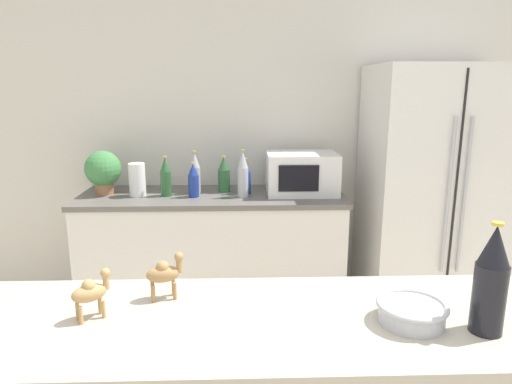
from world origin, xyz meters
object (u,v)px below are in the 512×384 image
camel_figurine (91,292)px  wine_bottle (491,281)px  paper_towel_roll (137,180)px  microwave (302,173)px  fruit_bowl (412,311)px  camel_figurine_second (164,273)px  potted_plant (103,170)px  back_bottle_1 (166,177)px  back_bottle_3 (193,180)px  refrigerator (431,197)px  back_bottle_4 (243,174)px  back_bottle_0 (195,173)px  back_bottle_5 (245,177)px  back_bottle_2 (224,175)px

camel_figurine → wine_bottle: bearing=-5.7°
paper_towel_roll → microwave: 1.12m
fruit_bowl → camel_figurine_second: 0.72m
potted_plant → back_bottle_1: 0.44m
potted_plant → back_bottle_1: size_ratio=1.10×
back_bottle_3 → refrigerator: bearing=0.3°
wine_bottle → fruit_bowl: size_ratio=1.56×
refrigerator → back_bottle_1: 1.82m
back_bottle_1 → back_bottle_4: 0.52m
back_bottle_0 → back_bottle_4: size_ratio=0.92×
back_bottle_1 → fruit_bowl: back_bottle_1 is taller
back_bottle_4 → camel_figurine: back_bottle_4 is taller
potted_plant → camel_figurine: bearing=-74.7°
fruit_bowl → camel_figurine_second: camel_figurine_second is taller
back_bottle_1 → back_bottle_3: 0.19m
back_bottle_5 → back_bottle_2: bearing=161.7°
camel_figurine_second → refrigerator: bearing=48.0°
camel_figurine_second → fruit_bowl: bearing=-13.7°
paper_towel_roll → back_bottle_0: back_bottle_0 is taller
back_bottle_2 → microwave: bearing=-4.9°
back_bottle_4 → back_bottle_2: bearing=131.4°
camel_figurine → refrigerator: bearing=46.7°
potted_plant → camel_figurine_second: potted_plant is taller
back_bottle_2 → fruit_bowl: 2.09m
fruit_bowl → camel_figurine_second: size_ratio=1.35×
potted_plant → paper_towel_roll: (0.24, -0.06, -0.06)m
back_bottle_2 → back_bottle_4: 0.20m
back_bottle_4 → back_bottle_5: bearing=81.5°
camel_figurine → back_bottle_3: bearing=86.9°
microwave → back_bottle_1: bearing=-176.6°
paper_towel_roll → back_bottle_4: (0.71, -0.05, 0.04)m
back_bottle_2 → camel_figurine_second: back_bottle_2 is taller
back_bottle_1 → back_bottle_5: back_bottle_1 is taller
refrigerator → back_bottle_5: size_ratio=7.10×
fruit_bowl → camel_figurine: size_ratio=1.39×
back_bottle_1 → back_bottle_5: (0.53, 0.05, -0.01)m
camel_figurine_second → back_bottle_0: bearing=92.7°
microwave → back_bottle_3: 0.74m
potted_plant → camel_figurine: size_ratio=2.16×
refrigerator → paper_towel_roll: refrigerator is taller
paper_towel_roll → camel_figurine: size_ratio=1.61×
back_bottle_1 → fruit_bowl: bearing=-63.0°
refrigerator → back_bottle_0: size_ratio=5.94×
back_bottle_3 → fruit_bowl: 2.03m
fruit_bowl → back_bottle_4: bearing=103.6°
fruit_bowl → back_bottle_3: bearing=112.7°
microwave → back_bottle_4: (-0.41, -0.10, 0.01)m
back_bottle_0 → fruit_bowl: (0.78, -1.97, -0.01)m
paper_towel_roll → microwave: microwave is taller
back_bottle_3 → camel_figurine: 1.82m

